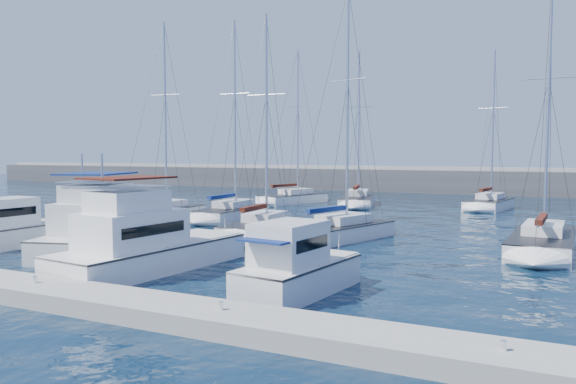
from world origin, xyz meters
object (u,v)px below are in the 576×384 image
at_px(sailboat_back_a, 293,198).
at_px(sailboat_back_c, 489,204).
at_px(sailboat_mid_b, 231,213).
at_px(sailboat_back_b, 357,200).
at_px(motor_yacht_port_inner, 107,230).
at_px(sailboat_mid_e, 543,243).
at_px(motor_yacht_stbd_outer, 296,270).
at_px(sailboat_mid_a, 161,214).
at_px(motor_yacht_port_outer, 13,230).
at_px(sailboat_mid_c, 262,228).
at_px(motor_yacht_stbd_inner, 145,246).
at_px(sailboat_mid_d, 339,231).

relative_size(sailboat_back_a, sailboat_back_c, 1.07).
bearing_deg(sailboat_mid_b, sailboat_back_b, 71.58).
distance_m(motor_yacht_port_inner, sailboat_mid_e, 23.53).
bearing_deg(motor_yacht_stbd_outer, sailboat_mid_a, 147.12).
distance_m(sailboat_back_a, sailboat_back_b, 6.90).
bearing_deg(sailboat_mid_b, sailboat_back_a, 95.54).
relative_size(motor_yacht_stbd_outer, sailboat_back_b, 0.38).
relative_size(sailboat_mid_b, sailboat_back_a, 0.99).
xyz_separation_m(motor_yacht_port_outer, sailboat_mid_c, (10.94, 9.50, -0.41)).
xyz_separation_m(motor_yacht_stbd_inner, sailboat_back_b, (-1.89, 34.71, -0.61)).
distance_m(motor_yacht_port_outer, motor_yacht_stbd_outer, 19.27).
bearing_deg(motor_yacht_port_outer, sailboat_mid_c, 43.62).
bearing_deg(sailboat_back_c, sailboat_mid_a, -128.68).
relative_size(motor_yacht_port_outer, sailboat_mid_b, 0.44).
xyz_separation_m(sailboat_back_a, sailboat_back_b, (6.82, 1.02, -0.02)).
bearing_deg(sailboat_back_b, motor_yacht_stbd_outer, -89.43).
distance_m(motor_yacht_stbd_inner, sailboat_mid_d, 13.43).
bearing_deg(motor_yacht_stbd_inner, sailboat_mid_d, 76.54).
bearing_deg(sailboat_mid_a, sailboat_back_a, 78.18).
bearing_deg(motor_yacht_port_inner, motor_yacht_stbd_outer, -33.49).
bearing_deg(sailboat_back_b, sailboat_mid_d, -88.57).
relative_size(sailboat_back_a, sailboat_back_b, 1.02).
height_order(sailboat_mid_b, sailboat_mid_d, sailboat_mid_b).
distance_m(motor_yacht_port_outer, sailboat_back_a, 31.76).
xyz_separation_m(motor_yacht_port_inner, sailboat_mid_c, (5.07, 8.29, -0.60)).
xyz_separation_m(motor_yacht_stbd_inner, sailboat_mid_a, (-11.64, 15.60, -0.60)).
height_order(sailboat_mid_b, sailboat_back_a, sailboat_back_a).
distance_m(sailboat_mid_e, sailboat_back_c, 23.47).
distance_m(sailboat_mid_b, sailboat_back_a, 15.27).
xyz_separation_m(motor_yacht_stbd_inner, sailboat_mid_d, (4.53, 12.63, -0.60)).
bearing_deg(motor_yacht_stbd_inner, sailboat_back_b, 99.37).
height_order(motor_yacht_stbd_outer, sailboat_mid_c, sailboat_mid_c).
height_order(sailboat_mid_b, sailboat_mid_e, sailboat_mid_b).
distance_m(sailboat_mid_c, sailboat_back_b, 23.23).
bearing_deg(motor_yacht_stbd_outer, sailboat_mid_b, 134.67).
xyz_separation_m(sailboat_mid_c, sailboat_back_b, (-1.59, 23.18, -0.01)).
bearing_deg(motor_yacht_stbd_outer, sailboat_back_a, 122.77).
distance_m(motor_yacht_port_outer, sailboat_mid_c, 14.49).
bearing_deg(sailboat_mid_b, motor_yacht_stbd_inner, -70.35).
height_order(motor_yacht_stbd_inner, sailboat_mid_e, sailboat_mid_e).
bearing_deg(motor_yacht_stbd_outer, sailboat_mid_d, 111.02).
bearing_deg(motor_yacht_port_outer, sailboat_back_c, 59.92).
height_order(motor_yacht_port_inner, sailboat_mid_a, sailboat_mid_a).
relative_size(sailboat_mid_a, sailboat_mid_d, 1.01).
xyz_separation_m(sailboat_mid_b, sailboat_mid_e, (22.90, -5.27, -0.02)).
relative_size(motor_yacht_stbd_inner, sailboat_mid_a, 0.62).
bearing_deg(sailboat_mid_c, sailboat_back_a, 107.76).
relative_size(motor_yacht_stbd_inner, sailboat_mid_d, 0.63).
bearing_deg(sailboat_mid_e, motor_yacht_stbd_inner, -138.04).
xyz_separation_m(sailboat_mid_a, sailboat_mid_e, (27.56, -2.35, -0.01)).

